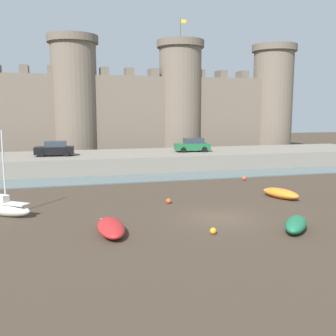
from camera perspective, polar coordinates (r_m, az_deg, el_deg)
name	(u,v)px	position (r m, az deg, el deg)	size (l,w,h in m)	color
ground_plane	(220,218)	(25.00, 7.58, -7.21)	(160.00, 160.00, 0.00)	#423528
water_channel	(161,177)	(39.16, -0.98, -1.35)	(80.00, 4.50, 0.10)	slate
quay_road	(146,160)	(46.03, -3.18, 1.17)	(57.41, 10.00, 1.77)	gray
castle	(129,105)	(56.93, -5.63, 9.15)	(52.26, 6.84, 19.57)	#706354
sailboat_midflat_right	(3,207)	(27.25, -22.78, -5.27)	(3.83, 3.07, 5.47)	silver
rowboat_midflat_centre	(281,193)	(31.34, 16.05, -3.53)	(2.28, 3.41, 0.74)	orange
rowboat_near_channel_left	(111,227)	(21.89, -8.29, -8.50)	(1.49, 3.69, 0.70)	red
rowboat_foreground_centre	(296,224)	(23.24, 18.07, -7.75)	(2.78, 3.02, 0.77)	#1E6B47
mooring_buoy_near_channel	(213,231)	(21.78, 6.57, -9.06)	(0.37, 0.37, 0.37)	orange
mooring_buoy_mid_mud	(169,201)	(28.47, 0.09, -4.80)	(0.38, 0.38, 0.38)	#E04C1E
mooring_buoy_off_centre	(244,178)	(38.38, 10.99, -1.49)	(0.38, 0.38, 0.38)	#E04C1E
car_quay_west	(193,145)	(46.86, 3.59, 3.34)	(4.20, 2.09, 1.62)	#1E6638
car_quay_centre_east	(55,149)	(44.13, -16.12, 2.70)	(4.20, 2.09, 1.62)	black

